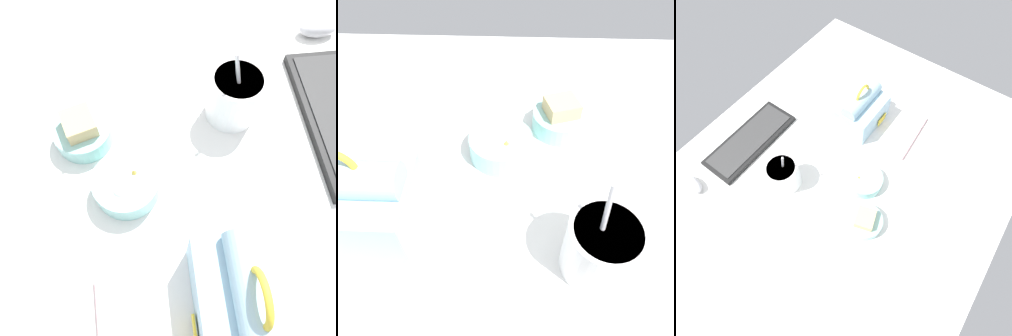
# 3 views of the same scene
# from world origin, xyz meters

# --- Properties ---
(desk_surface) EXTENTS (1.40, 1.10, 0.02)m
(desk_surface) POSITION_xyz_m (0.00, 0.00, 0.01)
(desk_surface) COLOR white
(desk_surface) RESTS_ON ground
(keyboard) EXTENTS (0.36, 0.14, 0.02)m
(keyboard) POSITION_xyz_m (-0.10, 0.36, 0.03)
(keyboard) COLOR black
(keyboard) RESTS_ON desk_surface
(lunch_bag) EXTENTS (0.19, 0.15, 0.18)m
(lunch_bag) POSITION_xyz_m (0.23, 0.08, 0.09)
(lunch_bag) COLOR #9EC6DB
(lunch_bag) RESTS_ON desk_surface
(soup_cup) EXTENTS (0.11, 0.11, 0.18)m
(soup_cup) POSITION_xyz_m (-0.14, 0.14, 0.08)
(soup_cup) COLOR white
(soup_cup) RESTS_ON desk_surface
(bento_bowl_sandwich) EXTENTS (0.11, 0.11, 0.07)m
(bento_bowl_sandwich) POSITION_xyz_m (-0.11, -0.17, 0.05)
(bento_bowl_sandwich) COLOR #93D1CC
(bento_bowl_sandwich) RESTS_ON desk_surface
(bento_bowl_snacks) EXTENTS (0.12, 0.12, 0.06)m
(bento_bowl_snacks) POSITION_xyz_m (0.01, -0.09, 0.05)
(bento_bowl_snacks) COLOR #93D1CC
(bento_bowl_snacks) RESTS_ON desk_surface
(computer_mouse) EXTENTS (0.05, 0.09, 0.04)m
(computer_mouse) POSITION_xyz_m (-0.35, 0.39, 0.04)
(computer_mouse) COLOR silver
(computer_mouse) RESTS_ON desk_surface
(chopstick_case) EXTENTS (0.23, 0.04, 0.02)m
(chopstick_case) POSITION_xyz_m (0.28, -0.13, 0.03)
(chopstick_case) COLOR pink
(chopstick_case) RESTS_ON desk_surface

